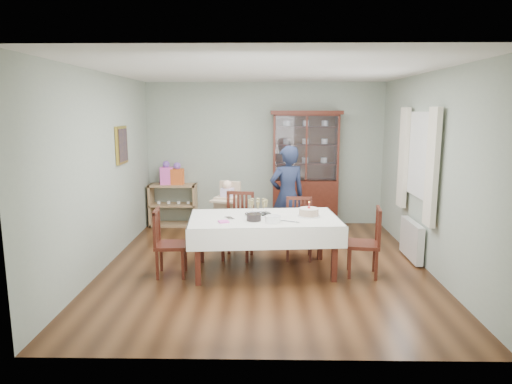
{
  "coord_description": "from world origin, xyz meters",
  "views": [
    {
      "loc": [
        -0.02,
        -6.22,
        2.18
      ],
      "look_at": [
        -0.13,
        0.2,
        1.03
      ],
      "focal_mm": 32.0,
      "sensor_mm": 36.0,
      "label": 1
    }
  ],
  "objects_px": {
    "champagne_tray": "(258,210)",
    "china_cabinet": "(305,168)",
    "chair_end_left": "(170,256)",
    "high_chair": "(228,220)",
    "dining_table": "(264,244)",
    "woman": "(287,196)",
    "chair_far_left": "(238,239)",
    "gift_bag_orange": "(177,175)",
    "sideboard": "(173,205)",
    "chair_far_right": "(299,241)",
    "chair_end_right": "(364,255)",
    "birthday_cake": "(309,212)",
    "gift_bag_pink": "(166,174)"
  },
  "relations": [
    {
      "from": "chair_far_right",
      "to": "chair_far_left",
      "type": "bearing_deg",
      "value": -177.0
    },
    {
      "from": "chair_end_right",
      "to": "birthday_cake",
      "type": "relative_size",
      "value": 3.02
    },
    {
      "from": "gift_bag_orange",
      "to": "sideboard",
      "type": "bearing_deg",
      "value": 168.62
    },
    {
      "from": "chair_far_left",
      "to": "gift_bag_orange",
      "type": "bearing_deg",
      "value": 132.56
    },
    {
      "from": "dining_table",
      "to": "high_chair",
      "type": "bearing_deg",
      "value": 115.81
    },
    {
      "from": "dining_table",
      "to": "gift_bag_pink",
      "type": "relative_size",
      "value": 4.69
    },
    {
      "from": "chair_far_left",
      "to": "dining_table",
      "type": "bearing_deg",
      "value": -46.65
    },
    {
      "from": "chair_far_left",
      "to": "birthday_cake",
      "type": "relative_size",
      "value": 3.19
    },
    {
      "from": "woman",
      "to": "chair_far_left",
      "type": "bearing_deg",
      "value": 20.78
    },
    {
      "from": "dining_table",
      "to": "chair_end_left",
      "type": "relative_size",
      "value": 2.32
    },
    {
      "from": "china_cabinet",
      "to": "chair_far_right",
      "type": "relative_size",
      "value": 2.42
    },
    {
      "from": "dining_table",
      "to": "china_cabinet",
      "type": "relative_size",
      "value": 0.96
    },
    {
      "from": "birthday_cake",
      "to": "gift_bag_pink",
      "type": "height_order",
      "value": "gift_bag_pink"
    },
    {
      "from": "dining_table",
      "to": "chair_end_left",
      "type": "xyz_separation_m",
      "value": [
        -1.25,
        -0.18,
        -0.12
      ]
    },
    {
      "from": "chair_far_left",
      "to": "chair_end_left",
      "type": "height_order",
      "value": "chair_far_left"
    },
    {
      "from": "gift_bag_orange",
      "to": "champagne_tray",
      "type": "bearing_deg",
      "value": -56.8
    },
    {
      "from": "chair_far_left",
      "to": "chair_far_right",
      "type": "xyz_separation_m",
      "value": [
        0.91,
        -0.0,
        -0.02
      ]
    },
    {
      "from": "high_chair",
      "to": "birthday_cake",
      "type": "distance_m",
      "value": 1.72
    },
    {
      "from": "china_cabinet",
      "to": "high_chair",
      "type": "distance_m",
      "value": 1.99
    },
    {
      "from": "chair_end_right",
      "to": "high_chair",
      "type": "distance_m",
      "value": 2.36
    },
    {
      "from": "china_cabinet",
      "to": "chair_far_left",
      "type": "xyz_separation_m",
      "value": [
        -1.15,
        -1.92,
        -0.83
      ]
    },
    {
      "from": "chair_far_right",
      "to": "chair_end_right",
      "type": "bearing_deg",
      "value": -38.16
    },
    {
      "from": "chair_end_right",
      "to": "chair_end_left",
      "type": "bearing_deg",
      "value": -80.39
    },
    {
      "from": "chair_end_left",
      "to": "champagne_tray",
      "type": "xyz_separation_m",
      "value": [
        1.16,
        0.3,
        0.56
      ]
    },
    {
      "from": "chair_far_right",
      "to": "sideboard",
      "type": "bearing_deg",
      "value": 142.31
    },
    {
      "from": "dining_table",
      "to": "birthday_cake",
      "type": "distance_m",
      "value": 0.75
    },
    {
      "from": "chair_end_right",
      "to": "woman",
      "type": "bearing_deg",
      "value": -136.41
    },
    {
      "from": "dining_table",
      "to": "gift_bag_orange",
      "type": "bearing_deg",
      "value": 123.21
    },
    {
      "from": "china_cabinet",
      "to": "high_chair",
      "type": "height_order",
      "value": "china_cabinet"
    },
    {
      "from": "chair_end_right",
      "to": "birthday_cake",
      "type": "xyz_separation_m",
      "value": [
        -0.72,
        0.19,
        0.54
      ]
    },
    {
      "from": "champagne_tray",
      "to": "china_cabinet",
      "type": "bearing_deg",
      "value": 70.27
    },
    {
      "from": "champagne_tray",
      "to": "sideboard",
      "type": "bearing_deg",
      "value": 124.62
    },
    {
      "from": "sideboard",
      "to": "chair_far_left",
      "type": "height_order",
      "value": "chair_far_left"
    },
    {
      "from": "chair_far_right",
      "to": "gift_bag_orange",
      "type": "xyz_separation_m",
      "value": [
        -2.15,
        1.92,
        0.72
      ]
    },
    {
      "from": "birthday_cake",
      "to": "chair_end_right",
      "type": "bearing_deg",
      "value": -14.47
    },
    {
      "from": "chair_end_left",
      "to": "champagne_tray",
      "type": "relative_size",
      "value": 2.47
    },
    {
      "from": "chair_far_left",
      "to": "gift_bag_pink",
      "type": "distance_m",
      "value": 2.51
    },
    {
      "from": "sideboard",
      "to": "champagne_tray",
      "type": "height_order",
      "value": "champagne_tray"
    },
    {
      "from": "chair_end_left",
      "to": "gift_bag_orange",
      "type": "xyz_separation_m",
      "value": [
        -0.39,
        2.67,
        0.72
      ]
    },
    {
      "from": "dining_table",
      "to": "woman",
      "type": "bearing_deg",
      "value": 73.12
    },
    {
      "from": "chair_far_right",
      "to": "gift_bag_orange",
      "type": "bearing_deg",
      "value": 141.32
    },
    {
      "from": "chair_end_left",
      "to": "high_chair",
      "type": "distance_m",
      "value": 1.55
    },
    {
      "from": "chair_far_right",
      "to": "woman",
      "type": "xyz_separation_m",
      "value": [
        -0.15,
        0.66,
        0.55
      ]
    },
    {
      "from": "chair_far_left",
      "to": "woman",
      "type": "height_order",
      "value": "woman"
    },
    {
      "from": "gift_bag_orange",
      "to": "chair_far_left",
      "type": "bearing_deg",
      "value": -56.98
    },
    {
      "from": "chair_end_left",
      "to": "champagne_tray",
      "type": "height_order",
      "value": "champagne_tray"
    },
    {
      "from": "dining_table",
      "to": "birthday_cake",
      "type": "xyz_separation_m",
      "value": [
        0.61,
        0.05,
        0.43
      ]
    },
    {
      "from": "chair_end_left",
      "to": "woman",
      "type": "bearing_deg",
      "value": -52.41
    },
    {
      "from": "china_cabinet",
      "to": "sideboard",
      "type": "bearing_deg",
      "value": 179.51
    },
    {
      "from": "sideboard",
      "to": "chair_end_right",
      "type": "relative_size",
      "value": 0.97
    }
  ]
}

